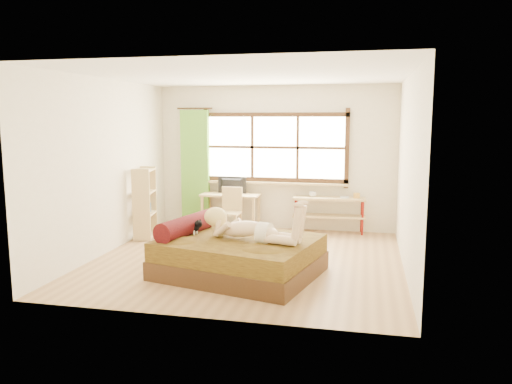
% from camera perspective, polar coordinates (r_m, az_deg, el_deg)
% --- Properties ---
extents(floor, '(4.50, 4.50, 0.00)m').
position_cam_1_polar(floor, '(7.52, -0.97, -7.73)').
color(floor, '#9E754C').
rests_on(floor, ground).
extents(ceiling, '(4.50, 4.50, 0.00)m').
position_cam_1_polar(ceiling, '(7.25, -1.03, 13.23)').
color(ceiling, white).
rests_on(ceiling, wall_back).
extents(wall_back, '(4.50, 0.00, 4.50)m').
position_cam_1_polar(wall_back, '(9.46, 2.18, 3.91)').
color(wall_back, silver).
rests_on(wall_back, floor).
extents(wall_front, '(4.50, 0.00, 4.50)m').
position_cam_1_polar(wall_front, '(5.12, -6.86, 0.03)').
color(wall_front, silver).
rests_on(wall_front, floor).
extents(wall_left, '(0.00, 4.50, 4.50)m').
position_cam_1_polar(wall_left, '(8.08, -16.72, 2.80)').
color(wall_left, silver).
rests_on(wall_left, floor).
extents(wall_right, '(0.00, 4.50, 4.50)m').
position_cam_1_polar(wall_right, '(7.09, 17.00, 2.05)').
color(wall_right, silver).
rests_on(wall_right, floor).
extents(window, '(2.80, 0.16, 1.46)m').
position_cam_1_polar(window, '(9.42, 2.15, 4.86)').
color(window, '#FFEDBF').
rests_on(window, wall_back).
extents(curtain, '(0.55, 0.10, 2.20)m').
position_cam_1_polar(curtain, '(9.75, -6.96, 2.82)').
color(curtain, '#4F9528').
rests_on(curtain, wall_back).
extents(bed, '(2.31, 2.02, 0.76)m').
position_cam_1_polar(bed, '(6.79, -2.27, -7.15)').
color(bed, '#362010').
rests_on(bed, floor).
extents(woman, '(1.45, 0.72, 0.60)m').
position_cam_1_polar(woman, '(6.56, -0.76, -2.97)').
color(woman, '#DAB48C').
rests_on(woman, bed).
extents(kitten, '(0.32, 0.19, 0.24)m').
position_cam_1_polar(kitten, '(6.98, -7.45, -3.84)').
color(kitten, black).
rests_on(kitten, bed).
extents(desk, '(1.11, 0.54, 0.68)m').
position_cam_1_polar(desk, '(9.43, -2.91, -0.75)').
color(desk, tan).
rests_on(desk, floor).
extents(monitor, '(0.55, 0.09, 0.32)m').
position_cam_1_polar(monitor, '(9.44, -2.84, 0.78)').
color(monitor, black).
rests_on(monitor, desk).
extents(chair, '(0.39, 0.39, 0.85)m').
position_cam_1_polar(chair, '(9.07, -2.90, -1.86)').
color(chair, tan).
rests_on(chair, floor).
extents(pipe_shelf, '(1.34, 0.42, 0.75)m').
position_cam_1_polar(pipe_shelf, '(9.26, 8.42, -1.68)').
color(pipe_shelf, tan).
rests_on(pipe_shelf, floor).
extents(cup, '(0.13, 0.13, 0.10)m').
position_cam_1_polar(cup, '(9.25, 6.51, -0.25)').
color(cup, gray).
rests_on(cup, pipe_shelf).
extents(book, '(0.17, 0.22, 0.02)m').
position_cam_1_polar(book, '(9.22, 9.60, -0.60)').
color(book, gray).
rests_on(book, pipe_shelf).
extents(bookshelf, '(0.40, 0.58, 1.24)m').
position_cam_1_polar(bookshelf, '(8.95, -12.60, -1.20)').
color(bookshelf, tan).
rests_on(bookshelf, floor).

